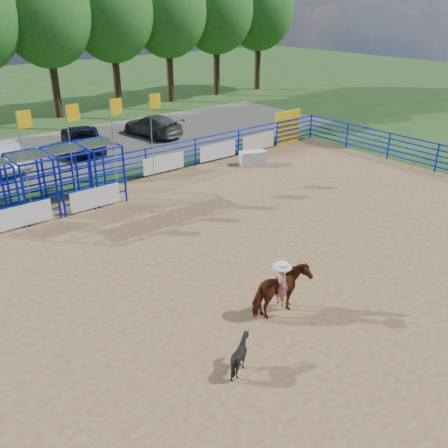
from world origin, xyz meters
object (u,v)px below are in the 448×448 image
(announcer_table, at_px, (253,158))
(car_d, at_px, (153,125))
(horse_and_rider, at_px, (281,289))
(calf, at_px, (240,354))
(car_c, at_px, (83,140))

(announcer_table, distance_m, car_d, 8.74)
(horse_and_rider, distance_m, calf, 2.64)
(announcer_table, height_order, car_d, car_d)
(horse_and_rider, relative_size, car_d, 0.50)
(car_d, bearing_deg, horse_and_rider, 59.43)
(horse_and_rider, height_order, car_c, horse_and_rider)
(car_c, height_order, car_d, car_c)
(car_d, bearing_deg, car_c, -2.20)
(calf, height_order, car_c, car_c)
(announcer_table, bearing_deg, horse_and_rider, -128.64)
(car_c, distance_m, car_d, 5.10)
(announcer_table, distance_m, car_c, 10.05)
(car_c, bearing_deg, announcer_table, -36.16)
(car_c, bearing_deg, horse_and_rider, -80.59)
(car_c, relative_size, car_d, 1.05)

